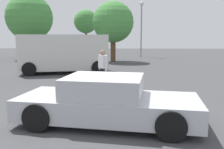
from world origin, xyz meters
TOP-DOWN VIEW (x-y plane):
  - ground_plane at (0.00, 0.00)m, footprint 80.00×80.00m
  - sedan_foreground at (0.30, -0.26)m, footprint 4.48×2.29m
  - van_white at (-2.78, 8.25)m, footprint 5.27×3.17m
  - pedestrian at (-0.19, 4.35)m, footprint 0.43×0.48m
  - light_post_near at (2.55, 20.52)m, footprint 0.44×0.44m
  - tree_back_left at (-3.90, 24.30)m, footprint 2.87×2.87m
  - tree_back_center at (-8.12, 17.14)m, footprint 4.31×4.31m
  - tree_back_right at (-0.21, 15.11)m, footprint 3.46×3.46m

SIDE VIEW (x-z plane):
  - ground_plane at x=0.00m, z-range 0.00..0.00m
  - sedan_foreground at x=0.30m, z-range -0.04..1.12m
  - pedestrian at x=-0.19m, z-range 0.14..1.68m
  - van_white at x=-2.78m, z-range 0.09..2.31m
  - tree_back_right at x=-0.21m, z-range 0.79..5.87m
  - tree_back_center at x=-8.12m, z-range 0.86..6.92m
  - tree_back_left at x=-3.90m, z-range 1.24..6.65m
  - light_post_near at x=2.55m, z-range 1.09..6.84m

